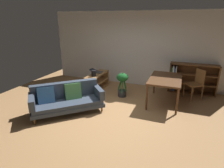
% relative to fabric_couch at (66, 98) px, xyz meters
% --- Properties ---
extents(ground_plane, '(8.16, 8.16, 0.00)m').
position_rel_fabric_couch_xyz_m(ground_plane, '(1.23, 0.23, -0.38)').
color(ground_plane, '#A87A4C').
extents(back_wall_panel, '(6.80, 0.10, 2.70)m').
position_rel_fabric_couch_xyz_m(back_wall_panel, '(1.23, 2.93, 0.97)').
color(back_wall_panel, silver).
rests_on(back_wall_panel, ground_plane).
extents(fabric_couch, '(1.88, 1.83, 0.78)m').
position_rel_fabric_couch_xyz_m(fabric_couch, '(0.00, 0.00, 0.00)').
color(fabric_couch, brown).
rests_on(fabric_couch, ground_plane).
extents(media_console, '(0.39, 1.29, 0.59)m').
position_rel_fabric_couch_xyz_m(media_console, '(0.07, 1.79, -0.08)').
color(media_console, olive).
rests_on(media_console, ground_plane).
extents(open_laptop, '(0.46, 0.31, 0.11)m').
position_rel_fabric_couch_xyz_m(open_laptop, '(-0.03, 1.99, 0.24)').
color(open_laptop, '#333338').
rests_on(open_laptop, media_console).
extents(desk_speaker, '(0.16, 0.16, 0.20)m').
position_rel_fabric_couch_xyz_m(desk_speaker, '(0.10, 1.50, 0.31)').
color(desk_speaker, black).
rests_on(desk_speaker, media_console).
extents(potted_floor_plant, '(0.38, 0.54, 0.81)m').
position_rel_fabric_couch_xyz_m(potted_floor_plant, '(1.10, 1.54, 0.11)').
color(potted_floor_plant, '#333338').
rests_on(potted_floor_plant, ground_plane).
extents(dining_table, '(0.89, 1.44, 0.78)m').
position_rel_fabric_couch_xyz_m(dining_table, '(2.42, 1.53, 0.33)').
color(dining_table, '#56351E').
rests_on(dining_table, ground_plane).
extents(dining_chair_near, '(0.59, 0.59, 0.94)m').
position_rel_fabric_couch_xyz_m(dining_chair_near, '(3.30, 2.21, 0.15)').
color(dining_chair_near, brown).
rests_on(dining_chair_near, ground_plane).
extents(bookshelf, '(1.52, 0.34, 1.01)m').
position_rel_fabric_couch_xyz_m(bookshelf, '(3.14, 2.75, 0.12)').
color(bookshelf, brown).
rests_on(bookshelf, ground_plane).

